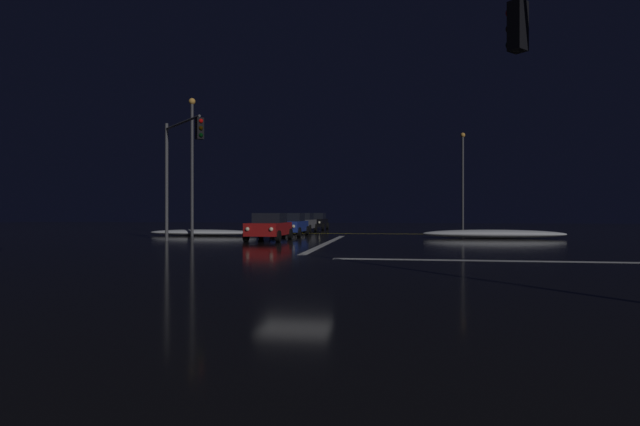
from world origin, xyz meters
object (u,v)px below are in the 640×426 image
(traffic_signal_nw, at_px, (179,156))
(streetlamp_left_near, at_px, (192,157))
(sedan_blue, at_px, (290,224))
(streetlamp_right_far, at_px, (463,174))
(sedan_red, at_px, (269,226))
(sedan_gray, at_px, (302,222))
(sedan_black, at_px, (316,221))

(traffic_signal_nw, distance_m, streetlamp_left_near, 6.93)
(sedan_blue, bearing_deg, streetlamp_right_far, 46.92)
(sedan_red, relative_size, streetlamp_right_far, 0.48)
(sedan_blue, relative_size, traffic_signal_nw, 0.65)
(sedan_gray, distance_m, streetlamp_left_near, 11.18)
(sedan_red, distance_m, sedan_gray, 12.22)
(sedan_blue, bearing_deg, sedan_black, 90.95)
(sedan_gray, xyz_separation_m, streetlamp_left_near, (-5.98, -8.28, 4.54))
(streetlamp_right_far, bearing_deg, sedan_gray, -150.95)
(sedan_gray, bearing_deg, sedan_blue, -86.24)
(traffic_signal_nw, distance_m, streetlamp_right_far, 28.76)
(sedan_red, relative_size, streetlamp_left_near, 0.47)
(traffic_signal_nw, relative_size, streetlamp_right_far, 0.73)
(sedan_gray, distance_m, sedan_black, 5.96)
(sedan_black, distance_m, streetlamp_left_near, 16.18)
(streetlamp_right_far, bearing_deg, streetlamp_left_near, -141.17)
(traffic_signal_nw, height_order, streetlamp_left_near, streetlamp_left_near)
(sedan_red, relative_size, sedan_gray, 1.00)
(sedan_red, distance_m, sedan_blue, 5.54)
(traffic_signal_nw, bearing_deg, streetlamp_right_far, 51.73)
(streetlamp_right_far, bearing_deg, traffic_signal_nw, -128.27)
(sedan_blue, xyz_separation_m, streetlamp_left_near, (-6.41, -1.60, 4.54))
(sedan_black, xyz_separation_m, streetlamp_right_far, (13.67, 1.76, 4.44))
(streetlamp_left_near, bearing_deg, sedan_black, 66.45)
(sedan_gray, relative_size, traffic_signal_nw, 0.65)
(sedan_black, bearing_deg, sedan_blue, -89.05)
(sedan_blue, relative_size, sedan_black, 1.00)
(sedan_blue, distance_m, traffic_signal_nw, 10.00)
(sedan_red, xyz_separation_m, traffic_signal_nw, (-4.26, -2.64, 3.80))
(traffic_signal_nw, xyz_separation_m, streetlamp_right_far, (17.81, 22.57, 0.64))
(sedan_red, xyz_separation_m, streetlamp_right_far, (13.54, 19.94, 4.44))
(sedan_blue, xyz_separation_m, traffic_signal_nw, (-4.34, -8.17, 3.80))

